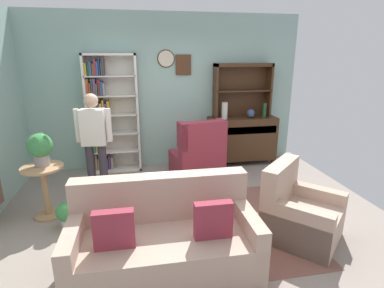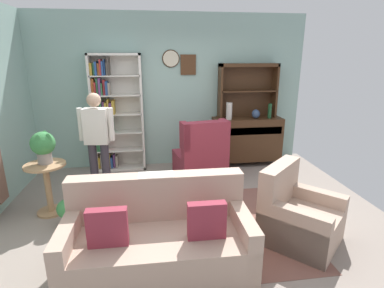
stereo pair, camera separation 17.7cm
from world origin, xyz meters
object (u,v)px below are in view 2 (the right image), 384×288
armchair_floral (298,217)px  person_reading (97,138)px  vase_round (256,114)px  sideboard_hutch (248,83)px  book_stack (158,194)px  vase_tall (229,111)px  bottle_wine (270,111)px  potted_plant_large (43,145)px  couch_floral (159,240)px  coffee_table (154,202)px  sideboard (247,139)px  bookshelf (113,113)px  potted_plant_small (67,210)px  plant_stand (48,183)px  wingback_chair (201,157)px

armchair_floral → person_reading: 2.94m
vase_round → armchair_floral: 2.60m
sideboard_hutch → book_stack: bearing=-129.6°
vase_tall → book_stack: size_ratio=1.57×
vase_tall → bottle_wine: size_ratio=1.11×
sideboard_hutch → potted_plant_large: (-3.22, -1.56, -0.61)m
person_reading → armchair_floral: bearing=-32.8°
armchair_floral → potted_plant_large: potted_plant_large is taller
couch_floral → person_reading: bearing=114.4°
vase_round → coffee_table: 2.87m
bottle_wine → vase_round: bearing=175.1°
sideboard → potted_plant_large: potted_plant_large is taller
bookshelf → potted_plant_large: (-0.73, -1.53, -0.11)m
vase_round → vase_tall: bearing=-178.5°
vase_tall → potted_plant_large: size_ratio=0.73×
vase_tall → potted_plant_small: vase_tall is taller
vase_tall → book_stack: bearing=-125.3°
vase_round → potted_plant_small: size_ratio=0.50×
plant_stand → coffee_table: 1.52m
potted_plant_large → bookshelf: bearing=64.5°
sideboard_hutch → potted_plant_small: sideboard_hutch is taller
bookshelf → bottle_wine: bearing=-3.4°
armchair_floral → book_stack: bearing=162.1°
bookshelf → couch_floral: size_ratio=1.16×
bookshelf → vase_round: bearing=-3.2°
armchair_floral → wingback_chair: 2.10m
couch_floral → potted_plant_small: size_ratio=5.30×
bookshelf → wingback_chair: size_ratio=2.00×
bookshelf → bottle_wine: (2.88, -0.17, -0.00)m
vase_round → person_reading: (-2.75, -0.93, -0.10)m
wingback_chair → potted_plant_small: size_ratio=3.08×
couch_floral → person_reading: size_ratio=1.16×
vase_tall → sideboard: bearing=11.6°
potted_plant_large → coffee_table: size_ratio=0.53×
sideboard → sideboard_hutch: size_ratio=1.18×
sideboard → couch_floral: bearing=-122.7°
sideboard_hutch → bottle_wine: sideboard_hutch is taller
sideboard → coffee_table: (-1.83, -2.06, -0.16)m
armchair_floral → wingback_chair: bearing=112.1°
bottle_wine → couch_floral: 3.56m
vase_tall → bottle_wine: vase_tall is taller
bookshelf → vase_tall: size_ratio=6.72×
sideboard → potted_plant_small: 3.46m
sideboard → armchair_floral: bearing=-94.6°
bookshelf → book_stack: (0.71, -2.12, -0.61)m
bottle_wine → armchair_floral: bearing=-103.6°
wingback_chair → person_reading: 1.75m
bookshelf → armchair_floral: bearing=-49.0°
vase_round → bottle_wine: 0.27m
armchair_floral → book_stack: 1.66m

